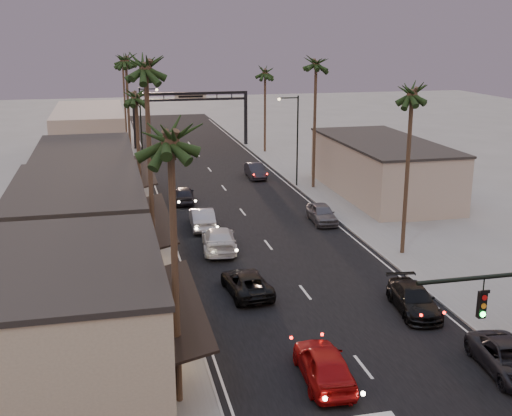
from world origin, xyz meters
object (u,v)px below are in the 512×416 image
palm_ld (126,57)px  palm_rb (316,59)px  palm_far (122,58)px  oncoming_silver (202,218)px  oncoming_red (324,364)px  curbside_black (414,299)px  oncoming_pickup (247,283)px  palm_rc (265,69)px  streetlight_left (143,120)px  palm_ra (413,88)px  streetlight_right (295,134)px  curbside_near (509,359)px  palm_lb (145,61)px  palm_lc (135,92)px  palm_la (170,130)px  arch (191,105)px

palm_ld → palm_rb: same height
palm_far → oncoming_silver: 46.21m
palm_rb → oncoming_red: size_ratio=2.87×
oncoming_silver → curbside_black: oncoming_silver is taller
oncoming_pickup → oncoming_silver: bearing=-91.1°
palm_rc → streetlight_left: bearing=-158.9°
oncoming_silver → curbside_black: 20.26m
streetlight_left → palm_ra: (15.52, -34.00, 6.11)m
streetlight_right → oncoming_pickup: 27.80m
palm_ra → curbside_near: (-2.40, -15.95, -10.75)m
palm_rb → palm_rc: bearing=90.0°
oncoming_pickup → oncoming_silver: oncoming_silver is taller
streetlight_right → streetlight_left: same height
streetlight_left → palm_lb: size_ratio=0.59×
palm_lc → palm_rc: same height
oncoming_pickup → curbside_near: curbside_near is taller
oncoming_pickup → palm_rb: bearing=-120.0°
oncoming_red → oncoming_silver: oncoming_red is taller
palm_la → palm_ld: palm_ld is taller
palm_lb → palm_ld: (0.00, 33.00, -0.97)m
palm_far → palm_rc: bearing=-39.6°
palm_ld → streetlight_left: bearing=60.8°
oncoming_silver → streetlight_right: bearing=-130.1°
arch → streetlight_right: (6.92, -25.00, -0.20)m
palm_rb → oncoming_silver: bearing=-139.6°
streetlight_left → palm_rb: palm_rb is taller
palm_rc → oncoming_silver: bearing=-112.3°
streetlight_right → curbside_black: 30.30m
streetlight_right → palm_rc: palm_rc is taller
streetlight_left → palm_lc: size_ratio=0.74×
arch → streetlight_right: bearing=-74.5°
palm_rb → curbside_near: 37.89m
palm_la → oncoming_pickup: size_ratio=2.67×
palm_ra → palm_rc: bearing=90.0°
palm_lb → oncoming_red: size_ratio=3.08×
palm_rb → oncoming_pickup: palm_rb is taller
palm_ra → palm_rb: size_ratio=0.93×
curbside_near → curbside_black: (-1.18, 7.07, 0.03)m
streetlight_right → curbside_black: (-1.90, -29.89, -4.61)m
oncoming_red → oncoming_silver: size_ratio=1.00×
streetlight_left → palm_la: (-1.68, -49.00, 6.11)m
streetlight_right → oncoming_pickup: streetlight_right is taller
oncoming_red → curbside_near: oncoming_red is taller
palm_lc → oncoming_silver: 11.03m
palm_far → oncoming_pickup: palm_far is taller
streetlight_left → palm_rb: bearing=-42.1°
palm_lc → palm_ld: bearing=90.0°
streetlight_left → palm_rc: size_ratio=0.74×
streetlight_left → curbside_black: (11.94, -42.89, -4.61)m
streetlight_right → palm_lb: size_ratio=0.59×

